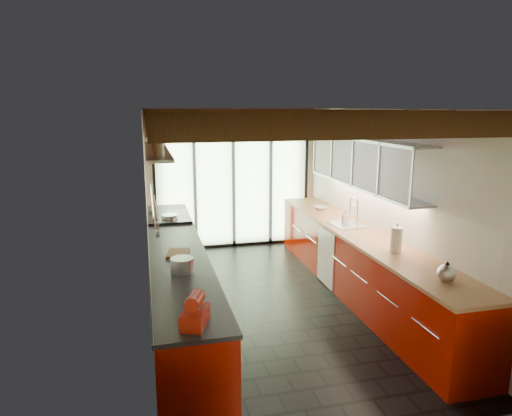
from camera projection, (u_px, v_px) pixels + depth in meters
The scene contains 18 objects.
ground at pixel (272, 302), 6.26m from camera, with size 5.50×5.50×0.00m, color black.
room_shell at pixel (273, 184), 5.91m from camera, with size 5.50×5.50×5.50m.
ceiling_beams at pixel (265, 119), 6.09m from camera, with size 3.14×5.06×4.90m.
glass_door at pixel (233, 160), 8.46m from camera, with size 2.95×0.10×2.90m.
left_counter at pixel (177, 279), 5.87m from camera, with size 0.68×5.00×0.92m.
range_stove at pixel (170, 246), 7.24m from camera, with size 0.66×0.90×0.97m.
right_counter at pixel (358, 263), 6.46m from camera, with size 0.68×5.00×0.92m.
sink_assembly at pixel (349, 222), 6.73m from camera, with size 0.45×0.52×0.43m.
upper_cabinets_right at pixel (364, 163), 6.48m from camera, with size 0.34×3.00×3.00m.
left_wall_fixtures at pixel (156, 168), 5.65m from camera, with size 0.28×2.60×0.96m.
stand_mixer at pixel (195, 312), 3.62m from camera, with size 0.28×0.35×0.28m.
pot_large at pixel (182, 265), 4.79m from camera, with size 0.25×0.25×0.16m, color silver.
pot_small at pixel (170, 218), 6.98m from camera, with size 0.25×0.25×0.10m, color silver.
cutting_board at pixel (178, 253), 5.38m from camera, with size 0.25×0.35×0.03m, color brown.
kettle at pixel (447, 272), 4.53m from camera, with size 0.21×0.24×0.22m.
paper_towel at pixel (396, 240), 5.43m from camera, with size 0.17×0.17×0.37m.
soap_bottle at pixel (345, 217), 6.79m from camera, with size 0.09×0.09×0.20m, color silver.
bowl at pixel (321, 208), 7.75m from camera, with size 0.21×0.21×0.05m, color silver.
Camera 1 is at (-1.59, -5.62, 2.62)m, focal length 32.00 mm.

